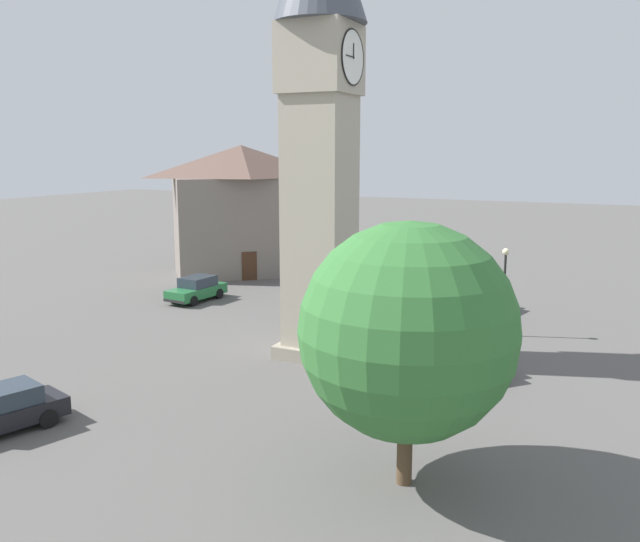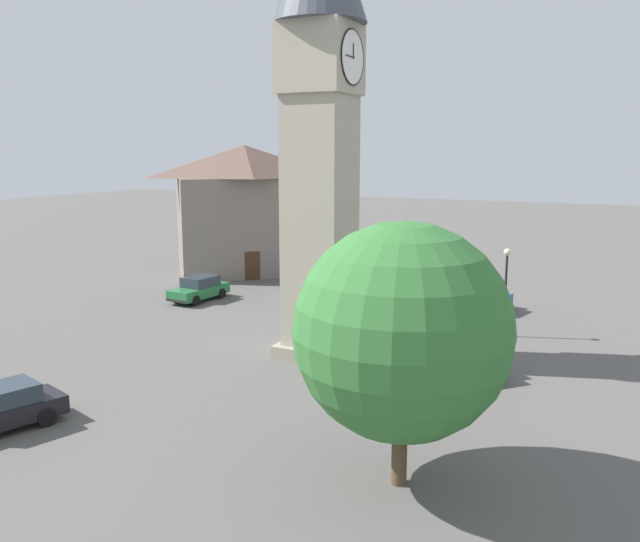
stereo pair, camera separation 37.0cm
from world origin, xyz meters
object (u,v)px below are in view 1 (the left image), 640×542
clock_tower (320,81)px  car_blue_kerb (483,299)px  pedestrian (369,376)px  tree (408,331)px  car_red_corner (1,410)px  car_white_side (463,354)px  lamp_post (505,277)px  car_silver_kerb (197,289)px  building_terrace_right (242,209)px

clock_tower → car_blue_kerb: 17.06m
pedestrian → tree: (5.26, 3.18, 3.47)m
car_red_corner → car_white_side: 17.95m
pedestrian → lamp_post: 11.89m
car_silver_kerb → building_terrace_right: bearing=-165.4°
clock_tower → lamp_post: bearing=134.6°
clock_tower → car_white_side: (-0.62, 6.53, -11.52)m
clock_tower → tree: size_ratio=2.80×
car_blue_kerb → car_red_corner: bearing=-24.4°
clock_tower → car_red_corner: 17.89m
car_silver_kerb → tree: bearing=49.8°
car_silver_kerb → tree: 25.52m
car_red_corner → car_white_side: same height
clock_tower → lamp_post: size_ratio=4.64×
building_terrace_right → lamp_post: (8.78, 21.22, -1.89)m
clock_tower → car_red_corner: (12.37, -5.85, -11.52)m
building_terrace_right → lamp_post: building_terrace_right is taller
car_red_corner → car_white_side: bearing=136.4°
tree → lamp_post: (-16.65, -0.42, -1.41)m
clock_tower → car_blue_kerb: (-11.54, 5.02, -11.52)m
tree → building_terrace_right: 33.40m
tree → clock_tower: bearing=-142.7°
car_silver_kerb → car_red_corner: bearing=17.6°
pedestrian → car_silver_kerb: bearing=-124.5°
pedestrian → car_red_corner: bearing=-52.0°
lamp_post → car_red_corner: bearing=-33.7°
car_blue_kerb → building_terrace_right: building_terrace_right is taller
car_white_side → tree: size_ratio=0.56×
car_blue_kerb → car_silver_kerb: same height
tree → pedestrian: bearing=-148.9°
tree → car_blue_kerb: bearing=-173.6°
clock_tower → car_white_side: bearing=95.4°
car_silver_kerb → car_white_side: size_ratio=1.01×
pedestrian → lamp_post: size_ratio=0.37×
car_blue_kerb → tree: size_ratio=0.59×
car_white_side → car_blue_kerb: bearing=-172.1°
car_silver_kerb → car_red_corner: (18.94, 6.01, 0.00)m
car_red_corner → lamp_post: size_ratio=0.98×
car_silver_kerb → tree: size_ratio=0.57×
car_white_side → building_terrace_right: size_ratio=0.37×
car_red_corner → building_terrace_right: bearing=-163.4°
car_white_side → lamp_post: size_ratio=0.93×
clock_tower → pedestrian: (4.48, 4.24, -11.27)m
car_silver_kerb → pedestrian: size_ratio=2.51×
car_white_side → car_red_corner: bearing=-43.6°
clock_tower → building_terrace_right: size_ratio=1.84×
pedestrian → lamp_post: bearing=166.4°
car_silver_kerb → car_red_corner: 19.87m
pedestrian → building_terrace_right: 27.63m
car_blue_kerb → lamp_post: (4.64, 1.97, 2.31)m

